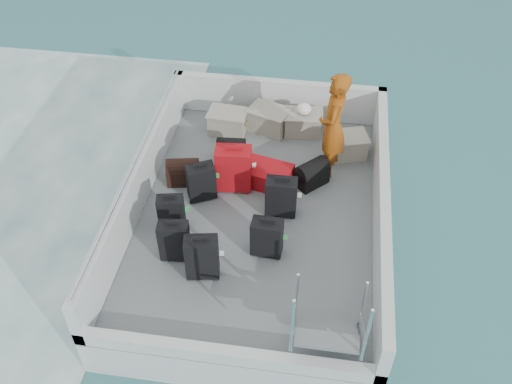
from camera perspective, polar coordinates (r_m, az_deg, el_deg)
ground at (r=8.75m, az=0.14°, el=-4.81°), size 160.00×160.00×0.00m
ferry_hull at (r=8.53m, az=0.14°, el=-3.46°), size 3.60×5.00×0.60m
deck at (r=8.30m, az=0.15°, el=-1.99°), size 3.30×4.70×0.02m
deck_fittings at (r=7.78m, az=2.34°, el=-1.92°), size 3.60×5.00×0.90m
suitcase_0 at (r=7.56m, az=-8.17°, el=-4.89°), size 0.41×0.26×0.61m
suitcase_1 at (r=7.97m, az=-8.46°, el=-2.07°), size 0.40×0.28×0.55m
suitcase_2 at (r=8.35m, az=-5.49°, el=0.96°), size 0.47×0.40×0.59m
suitcase_3 at (r=7.31m, az=-5.42°, el=-6.56°), size 0.46×0.32×0.65m
suitcase_5 at (r=8.44m, az=-2.25°, el=2.32°), size 0.55×0.36×0.72m
suitcase_6 at (r=7.55m, az=1.09°, el=-4.61°), size 0.43×0.27×0.57m
suitcase_7 at (r=8.07m, az=2.52°, el=-0.53°), size 0.45×0.26×0.62m
suitcase_8 at (r=8.66m, az=1.05°, el=1.70°), size 0.84×0.65×0.29m
duffel_0 at (r=8.73m, az=-7.29°, el=1.86°), size 0.54×0.39×0.32m
duffel_1 at (r=9.06m, az=-2.49°, el=3.97°), size 0.47×0.33×0.32m
duffel_2 at (r=8.67m, az=5.59°, el=1.66°), size 0.55×0.55×0.32m
crate_0 at (r=9.66m, az=-2.84°, el=6.95°), size 0.63×0.46×0.36m
crate_1 at (r=9.68m, az=1.32°, el=7.16°), size 0.74×0.63×0.38m
crate_2 at (r=9.65m, az=4.72°, el=6.82°), size 0.63×0.46×0.36m
crate_3 at (r=9.25m, az=9.04°, el=4.52°), size 0.68×0.56×0.36m
yellow_bag at (r=9.42m, az=10.40°, el=4.59°), size 0.28×0.26×0.22m
white_bag at (r=9.49m, az=4.81°, el=8.13°), size 0.24×0.24×0.18m
passenger at (r=8.51m, az=7.68°, el=6.55°), size 0.44×0.66×1.71m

